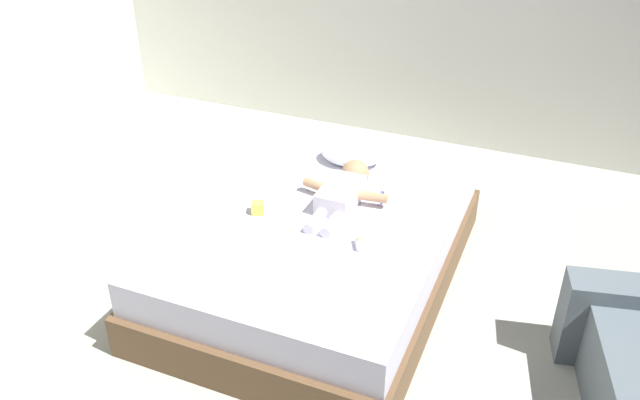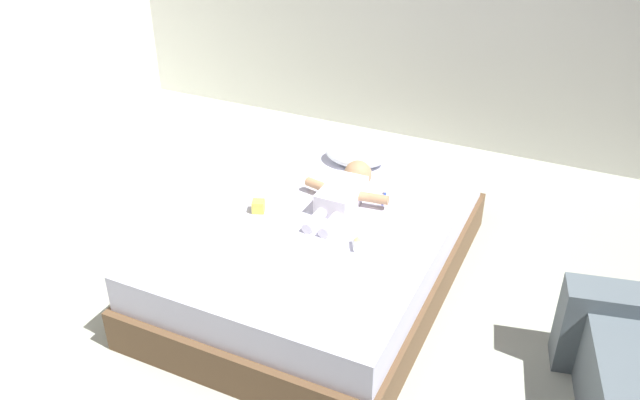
{
  "view_description": "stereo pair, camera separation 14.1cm",
  "coord_description": "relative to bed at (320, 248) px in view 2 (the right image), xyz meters",
  "views": [
    {
      "loc": [
        1.16,
        -2.16,
        2.41
      ],
      "look_at": [
        -0.07,
        0.74,
        0.56
      ],
      "focal_mm": 36.34,
      "sensor_mm": 36.0,
      "label": 1
    },
    {
      "loc": [
        1.29,
        -2.11,
        2.41
      ],
      "look_at": [
        -0.07,
        0.74,
        0.56
      ],
      "focal_mm": 36.34,
      "sensor_mm": 36.0,
      "label": 2
    }
  ],
  "objects": [
    {
      "name": "toothbrush",
      "position": [
        0.27,
        0.33,
        0.24
      ],
      "size": [
        0.05,
        0.15,
        0.02
      ],
      "color": "blue",
      "rests_on": "bed"
    },
    {
      "name": "baby_bottle",
      "position": [
        0.32,
        -0.21,
        0.26
      ],
      "size": [
        0.09,
        0.1,
        0.07
      ],
      "color": "white",
      "rests_on": "bed"
    },
    {
      "name": "bed",
      "position": [
        0.0,
        0.0,
        0.0
      ],
      "size": [
        1.49,
        2.06,
        0.46
      ],
      "color": "brown",
      "rests_on": "ground_plane"
    },
    {
      "name": "ground_plane",
      "position": [
        0.07,
        -0.74,
        -0.22
      ],
      "size": [
        8.0,
        8.0,
        0.0
      ],
      "primitive_type": "plane",
      "color": "#ABAF9D"
    },
    {
      "name": "baby",
      "position": [
        0.07,
        0.21,
        0.3
      ],
      "size": [
        0.53,
        0.7,
        0.17
      ],
      "color": "white",
      "rests_on": "bed"
    },
    {
      "name": "pillow",
      "position": [
        -0.07,
        0.7,
        0.29
      ],
      "size": [
        0.41,
        0.31,
        0.12
      ],
      "color": "white",
      "rests_on": "bed"
    },
    {
      "name": "toy_block",
      "position": [
        -0.34,
        -0.12,
        0.27
      ],
      "size": [
        0.09,
        0.09,
        0.07
      ],
      "color": "#DEC84C",
      "rests_on": "bed"
    }
  ]
}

